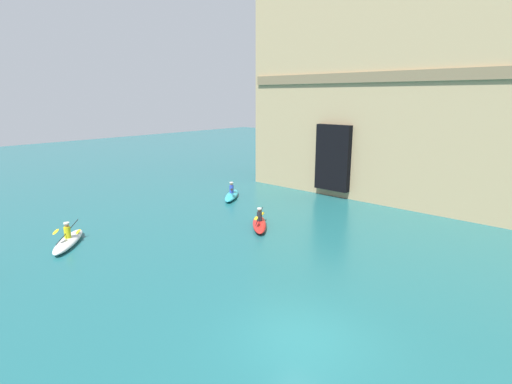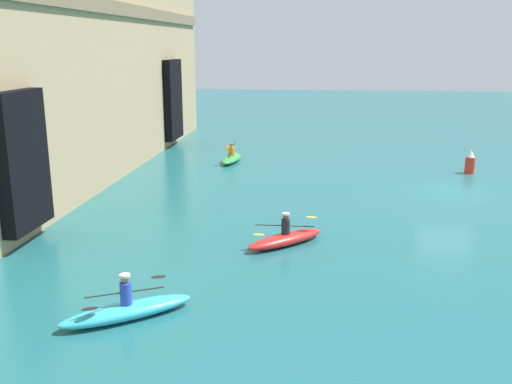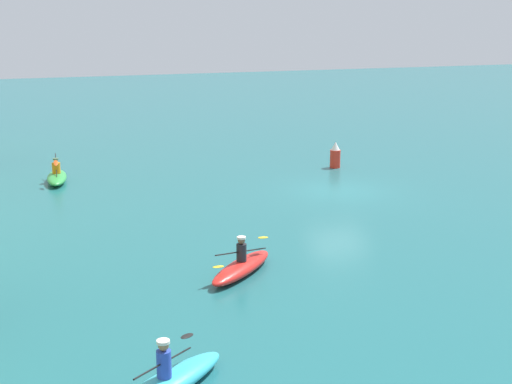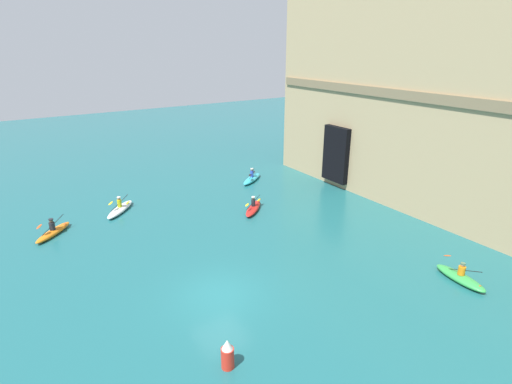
# 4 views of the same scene
# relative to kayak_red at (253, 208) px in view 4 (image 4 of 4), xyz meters

# --- Properties ---
(ground_plane) EXTENTS (120.00, 120.00, 0.00)m
(ground_plane) POSITION_rel_kayak_red_xyz_m (7.94, -7.02, -0.24)
(ground_plane) COLOR #1E6066
(cliff_bluff) EXTENTS (35.13, 7.63, 15.55)m
(cliff_bluff) POSITION_rel_kayak_red_xyz_m (9.18, 12.50, 7.51)
(cliff_bluff) COLOR tan
(cliff_bluff) RESTS_ON ground
(kayak_red) EXTENTS (2.66, 2.78, 1.13)m
(kayak_red) POSITION_rel_kayak_red_xyz_m (0.00, 0.00, 0.00)
(kayak_red) COLOR red
(kayak_red) RESTS_ON ground
(kayak_white) EXTENTS (3.10, 2.90, 1.16)m
(kayak_white) POSITION_rel_kayak_red_xyz_m (-5.17, -8.27, -0.01)
(kayak_white) COLOR white
(kayak_white) RESTS_ON ground
(kayak_cyan) EXTENTS (2.58, 3.19, 1.18)m
(kayak_cyan) POSITION_rel_kayak_red_xyz_m (-5.82, 3.56, -0.00)
(kayak_cyan) COLOR #33B2C6
(kayak_cyan) RESTS_ON ground
(kayak_green) EXTENTS (2.94, 1.17, 1.16)m
(kayak_green) POSITION_rel_kayak_red_xyz_m (13.63, 4.03, 0.00)
(kayak_green) COLOR green
(kayak_green) RESTS_ON ground
(kayak_orange) EXTENTS (2.72, 2.68, 1.13)m
(kayak_orange) POSITION_rel_kayak_red_xyz_m (-3.66, -12.92, 0.01)
(kayak_orange) COLOR orange
(kayak_orange) RESTS_ON ground
(marker_buoy) EXTENTS (0.50, 0.50, 1.27)m
(marker_buoy) POSITION_rel_kayak_red_xyz_m (12.23, -8.93, 0.35)
(marker_buoy) COLOR red
(marker_buoy) RESTS_ON ground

